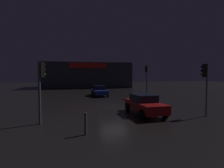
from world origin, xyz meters
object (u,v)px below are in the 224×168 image
object	(u,v)px
traffic_signal_main	(205,76)
traffic_signal_cross_left	(147,75)
car_near	(144,104)
car_far	(99,90)
traffic_signal_opposite	(41,80)
store_building	(86,75)

from	to	relation	value
traffic_signal_main	traffic_signal_cross_left	world-z (taller)	traffic_signal_cross_left
traffic_signal_cross_left	car_near	distance (m)	10.32
traffic_signal_main	car_near	world-z (taller)	traffic_signal_main
traffic_signal_main	car_far	distance (m)	15.12
traffic_signal_main	car_far	world-z (taller)	traffic_signal_main
traffic_signal_opposite	traffic_signal_cross_left	world-z (taller)	traffic_signal_cross_left
traffic_signal_main	traffic_signal_cross_left	distance (m)	10.63
store_building	traffic_signal_cross_left	distance (m)	22.66
store_building	traffic_signal_main	xyz separation A→B (m)	(6.41, -32.34, -0.07)
traffic_signal_main	store_building	bearing A→B (deg)	101.21
traffic_signal_opposite	store_building	bearing A→B (deg)	81.79
traffic_signal_cross_left	store_building	bearing A→B (deg)	106.71
car_far	car_near	bearing A→B (deg)	-82.04
car_near	traffic_signal_opposite	bearing A→B (deg)	-170.60
car_near	traffic_signal_main	bearing A→B (deg)	-19.51
traffic_signal_opposite	traffic_signal_cross_left	distance (m)	15.25
traffic_signal_opposite	car_far	world-z (taller)	traffic_signal_opposite
traffic_signal_cross_left	traffic_signal_opposite	bearing A→B (deg)	-137.00
traffic_signal_cross_left	traffic_signal_main	bearing A→B (deg)	-90.60
traffic_signal_cross_left	car_near	world-z (taller)	traffic_signal_cross_left
traffic_signal_opposite	car_far	xyz separation A→B (m)	(5.33, 13.61, -1.88)
store_building	traffic_signal_opposite	xyz separation A→B (m)	(-4.63, -32.10, -0.29)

